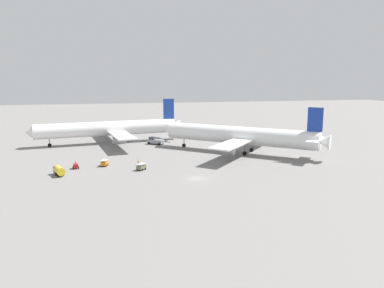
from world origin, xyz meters
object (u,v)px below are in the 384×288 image
(pushback_tug, at_px, (155,141))
(airliner_being_pushed, at_px, (239,136))
(gse_gpu_cart_small, at_px, (76,166))
(gse_baggage_cart_trailing, at_px, (104,163))
(ground_crew_wing_walker_right, at_px, (138,162))
(gse_baggage_cart_near_cluster, at_px, (141,167))
(airliner_at_gate_left, at_px, (109,129))
(gse_fuel_bowser_stubby, at_px, (59,170))

(pushback_tug, bearing_deg, airliner_being_pushed, -42.49)
(airliner_being_pushed, bearing_deg, pushback_tug, 137.51)
(airliner_being_pushed, distance_m, gse_gpu_cart_small, 52.30)
(gse_baggage_cart_trailing, xyz_separation_m, ground_crew_wing_walker_right, (9.30, -1.10, -0.02))
(gse_gpu_cart_small, relative_size, gse_baggage_cart_near_cluster, 0.74)
(airliner_at_gate_left, relative_size, gse_baggage_cart_near_cluster, 18.82)
(gse_baggage_cart_trailing, height_order, gse_gpu_cart_small, gse_gpu_cart_small)
(airliner_at_gate_left, distance_m, gse_baggage_cart_trailing, 38.08)
(airliner_at_gate_left, distance_m, gse_fuel_bowser_stubby, 47.44)
(gse_baggage_cart_trailing, relative_size, ground_crew_wing_walker_right, 1.90)
(gse_baggage_cart_trailing, bearing_deg, ground_crew_wing_walker_right, -6.76)
(ground_crew_wing_walker_right, bearing_deg, pushback_tug, 73.39)
(gse_gpu_cart_small, bearing_deg, pushback_tug, 50.59)
(airliner_at_gate_left, xyz_separation_m, ground_crew_wing_walker_right, (6.93, -38.82, -4.71))
(pushback_tug, bearing_deg, gse_baggage_cart_near_cluster, -103.78)
(ground_crew_wing_walker_right, bearing_deg, gse_gpu_cart_small, -179.52)
(gse_gpu_cart_small, bearing_deg, airliner_at_gate_left, 75.63)
(gse_baggage_cart_near_cluster, bearing_deg, airliner_at_gate_left, 99.08)
(pushback_tug, bearing_deg, airliner_at_gate_left, 157.87)
(gse_baggage_cart_near_cluster, bearing_deg, gse_fuel_bowser_stubby, -178.80)
(pushback_tug, height_order, gse_baggage_cart_trailing, pushback_tug)
(gse_gpu_cart_small, height_order, gse_fuel_bowser_stubby, gse_fuel_bowser_stubby)
(gse_gpu_cart_small, xyz_separation_m, gse_baggage_cart_near_cluster, (17.15, -5.86, 0.07))
(gse_gpu_cart_small, bearing_deg, gse_baggage_cart_near_cluster, -18.86)
(gse_fuel_bowser_stubby, bearing_deg, gse_baggage_cart_near_cluster, 1.20)
(airliner_at_gate_left, relative_size, ground_crew_wing_walker_right, 35.63)
(gse_gpu_cart_small, distance_m, gse_fuel_bowser_stubby, 7.27)
(gse_baggage_cart_trailing, height_order, gse_fuel_bowser_stubby, gse_fuel_bowser_stubby)
(pushback_tug, height_order, gse_fuel_bowser_stubby, pushback_tug)
(airliner_at_gate_left, bearing_deg, airliner_being_pushed, -35.45)
(airliner_at_gate_left, xyz_separation_m, gse_baggage_cart_trailing, (-2.36, -37.72, -4.69))
(gse_baggage_cart_trailing, distance_m, ground_crew_wing_walker_right, 9.36)
(gse_fuel_bowser_stubby, relative_size, ground_crew_wing_walker_right, 3.23)
(airliner_being_pushed, height_order, gse_baggage_cart_trailing, airliner_being_pushed)
(ground_crew_wing_walker_right, bearing_deg, airliner_being_pushed, 15.50)
(pushback_tug, distance_m, gse_gpu_cart_small, 41.74)
(gse_baggage_cart_trailing, bearing_deg, airliner_at_gate_left, 86.41)
(pushback_tug, xyz_separation_m, gse_gpu_cart_small, (-26.49, -32.25, -0.49))
(airliner_being_pushed, relative_size, gse_gpu_cart_small, 20.38)
(airliner_at_gate_left, xyz_separation_m, airliner_being_pushed, (41.18, -29.32, 0.16))
(gse_fuel_bowser_stubby, xyz_separation_m, ground_crew_wing_walker_right, (20.52, 6.43, -0.49))
(airliner_at_gate_left, distance_m, gse_gpu_cart_small, 40.50)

